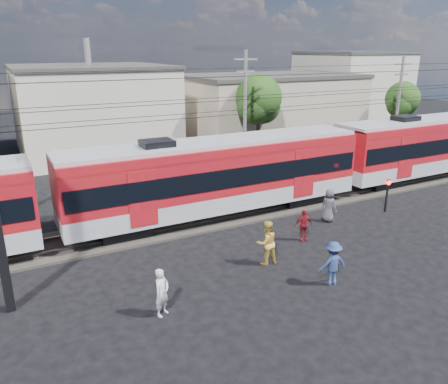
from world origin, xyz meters
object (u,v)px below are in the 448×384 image
at_px(pedestrian_a, 162,292).
at_px(car_silver, 406,146).
at_px(commuter_train, 221,173).
at_px(pedestrian_c, 332,263).
at_px(crossing_signal, 388,190).

height_order(pedestrian_a, car_silver, pedestrian_a).
height_order(commuter_train, pedestrian_c, commuter_train).
xyz_separation_m(commuter_train, pedestrian_a, (-5.95, -7.19, -1.55)).
bearing_deg(car_silver, pedestrian_c, 139.35).
distance_m(pedestrian_a, pedestrian_c, 6.48).
bearing_deg(pedestrian_c, commuter_train, -78.22).
distance_m(car_silver, crossing_signal, 15.13).
bearing_deg(pedestrian_a, car_silver, -7.29).
bearing_deg(commuter_train, car_silver, 14.92).
bearing_deg(pedestrian_c, car_silver, -136.84).
relative_size(pedestrian_c, car_silver, 0.41).
height_order(commuter_train, pedestrian_a, commuter_train).
bearing_deg(pedestrian_a, crossing_signal, -18.81).
relative_size(commuter_train, pedestrian_c, 28.73).
distance_m(commuter_train, pedestrian_c, 8.43).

